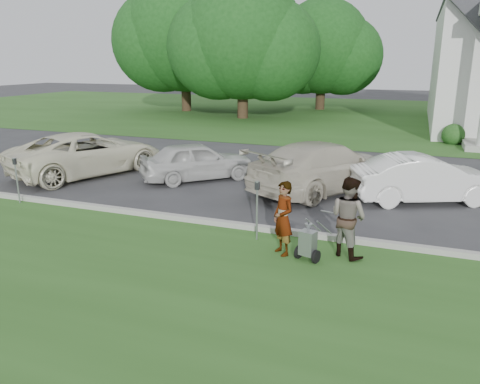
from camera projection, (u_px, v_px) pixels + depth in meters
The scene contains 16 objects.
ground at pixel (239, 237), 11.10m from camera, with size 120.00×120.00×0.00m, color #333335.
grass_strip at pixel (180, 294), 8.39m from camera, with size 80.00×7.00×0.01m, color #2D591E.
church_lawn at pixel (364, 115), 35.43m from camera, with size 80.00×30.00×0.01m, color #2D591E.
curb at pixel (247, 227), 11.57m from camera, with size 80.00×0.18×0.15m, color #9E9E93.
tree_left at pixel (243, 44), 32.22m from camera, with size 10.63×8.40×9.71m.
tree_far at pixel (184, 38), 36.78m from camera, with size 11.64×9.20×10.73m.
tree_back at pixel (322, 51), 38.18m from camera, with size 9.61×7.60×8.89m.
striping_cart at pixel (308, 244), 9.70m from camera, with size 0.66×1.02×0.89m.
person_left at pixel (283, 219), 9.91m from camera, with size 0.59×0.39×1.61m, color #999999.
person_right at pixel (348, 218), 9.81m from camera, with size 0.84×0.66×1.73m, color #999999.
parking_meter_near at pixel (257, 203), 10.67m from camera, with size 0.10×0.09×1.42m.
parking_meter_far at pixel (16, 175), 13.47m from camera, with size 0.10×0.09×1.36m.
car_a at pixel (88, 153), 17.01m from camera, with size 2.56×5.55×1.54m, color #ECE9C9.
car_b at pixel (197, 161), 16.24m from camera, with size 1.58×3.92×1.34m, color silver.
car_c at pixel (324, 166), 14.85m from camera, with size 2.22×5.45×1.58m, color beige.
car_d at pixel (424, 179), 13.71m from camera, with size 1.47×4.21×1.39m, color white.
Camera 1 is at (3.66, -9.72, 4.06)m, focal length 35.00 mm.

